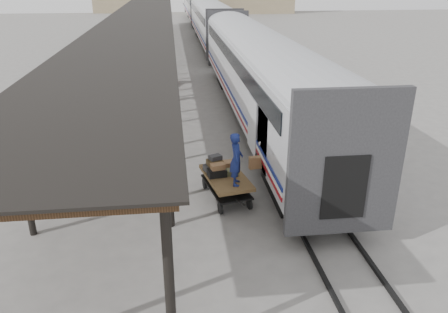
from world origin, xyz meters
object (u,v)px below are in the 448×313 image
baggage_cart (226,181)px  luggage_tug (155,78)px  porter (236,159)px  pedestrian (159,87)px

baggage_cart → luggage_tug: bearing=88.4°
baggage_cart → porter: (0.25, -0.65, 1.09)m
porter → pedestrian: porter is taller
luggage_tug → pedestrian: size_ratio=0.91×
pedestrian → luggage_tug: bearing=-74.3°
baggage_cart → pedestrian: size_ratio=1.33×
baggage_cart → luggage_tug: 16.89m
luggage_tug → pedestrian: (0.36, -4.10, 0.36)m
luggage_tug → porter: (3.09, -17.30, 1.12)m
baggage_cart → luggage_tug: size_ratio=1.47×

